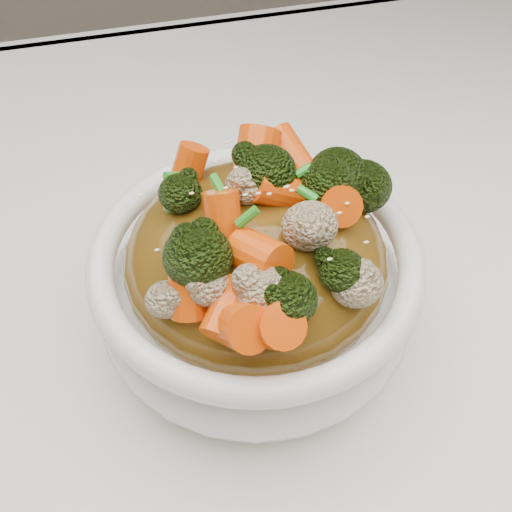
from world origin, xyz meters
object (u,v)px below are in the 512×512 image
object	(u,v)px
carrots	(256,187)
bowl	(256,288)
broccoli	(256,188)
dining_table	(218,495)

from	to	relation	value
carrots	bowl	bearing A→B (deg)	180.00
carrots	broccoli	xyz separation A→B (m)	(0.00, 0.00, -0.00)
carrots	broccoli	bearing A→B (deg)	0.00
bowl	broccoli	world-z (taller)	broccoli
dining_table	bowl	xyz separation A→B (m)	(0.04, -0.03, 0.41)
bowl	broccoli	bearing A→B (deg)	0.00
dining_table	carrots	xyz separation A→B (m)	(0.04, -0.03, 0.50)
dining_table	broccoli	bearing A→B (deg)	-41.48
bowl	carrots	xyz separation A→B (m)	(0.00, 0.00, 0.08)
dining_table	broccoli	xyz separation A→B (m)	(0.04, -0.03, 0.50)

